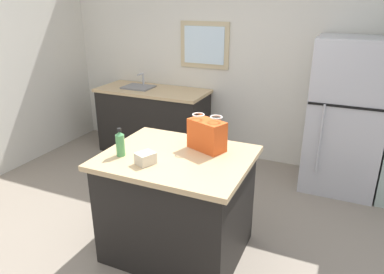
{
  "coord_description": "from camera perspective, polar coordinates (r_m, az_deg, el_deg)",
  "views": [
    {
      "loc": [
        1.24,
        -2.19,
        2.07
      ],
      "look_at": [
        0.07,
        0.43,
        0.95
      ],
      "focal_mm": 33.48,
      "sensor_mm": 36.0,
      "label": 1
    }
  ],
  "objects": [
    {
      "name": "ground",
      "position": [
        3.26,
        -4.39,
        -18.24
      ],
      "size": [
        6.3,
        6.3,
        0.0
      ],
      "primitive_type": "plane",
      "color": "gray"
    },
    {
      "name": "back_wall",
      "position": [
        4.76,
        8.8,
        12.54
      ],
      "size": [
        5.25,
        0.13,
        2.74
      ],
      "color": "silver",
      "rests_on": "ground"
    },
    {
      "name": "sink_counter",
      "position": [
        5.07,
        -6.19,
        2.68
      ],
      "size": [
        1.52,
        0.66,
        1.1
      ],
      "color": "black",
      "rests_on": "ground"
    },
    {
      "name": "kitchen_island",
      "position": [
        3.06,
        -2.33,
        -10.63
      ],
      "size": [
        1.17,
        0.95,
        0.9
      ],
      "color": "black",
      "rests_on": "ground"
    },
    {
      "name": "bottle",
      "position": [
        2.86,
        -11.36,
        -1.01
      ],
      "size": [
        0.07,
        0.07,
        0.23
      ],
      "color": "#4C9956",
      "rests_on": "kitchen_island"
    },
    {
      "name": "refrigerator",
      "position": [
        4.29,
        23.31,
        2.98
      ],
      "size": [
        0.78,
        0.73,
        1.7
      ],
      "color": "#B7B7BC",
      "rests_on": "ground"
    },
    {
      "name": "shopping_bag",
      "position": [
        2.91,
        2.38,
        0.37
      ],
      "size": [
        0.34,
        0.26,
        0.29
      ],
      "color": "#DB511E",
      "rests_on": "kitchen_island"
    },
    {
      "name": "small_box",
      "position": [
        2.71,
        -7.43,
        -3.4
      ],
      "size": [
        0.16,
        0.17,
        0.09
      ],
      "primitive_type": "cube",
      "rotation": [
        0.0,
        0.0,
        -0.43
      ],
      "color": "beige",
      "rests_on": "kitchen_island"
    }
  ]
}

